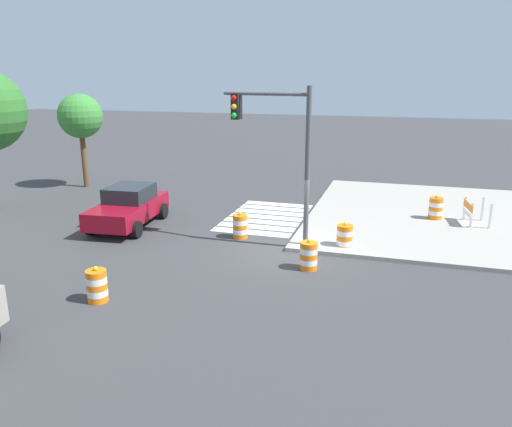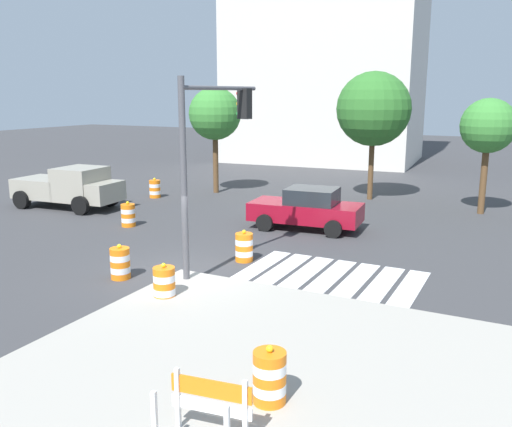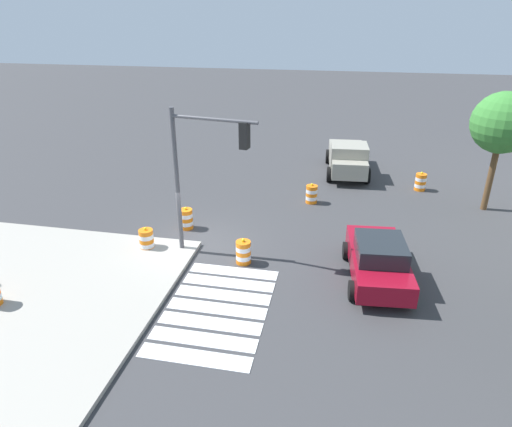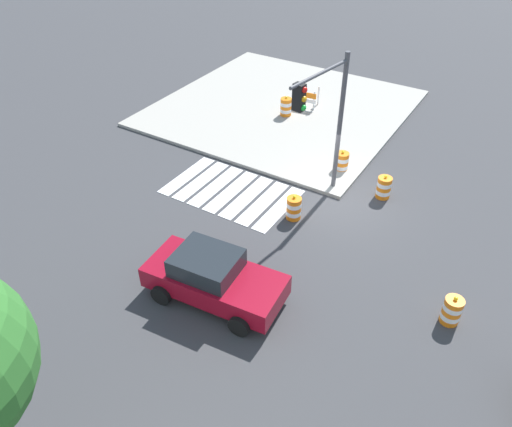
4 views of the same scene
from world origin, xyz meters
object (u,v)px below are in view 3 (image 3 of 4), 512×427
object	(u,v)px
traffic_light_pole	(203,159)
pickup_truck	(348,158)
traffic_barrel_crosswalk_end	(186,219)
street_tree_streetside_near	(503,123)
traffic_barrel_median_near	(420,182)
traffic_barrel_median_far	(147,240)
traffic_barrel_far_curb	(243,252)
sports_car	(378,259)
traffic_barrel_near_corner	(312,194)

from	to	relation	value
traffic_light_pole	pickup_truck	bearing A→B (deg)	154.46
pickup_truck	traffic_light_pole	size ratio (longest dim) A/B	0.96
traffic_barrel_crosswalk_end	street_tree_streetside_near	xyz separation A→B (m)	(-4.78, 13.27, 3.69)
traffic_barrel_median_near	traffic_barrel_median_far	bearing A→B (deg)	-51.90
traffic_barrel_far_curb	traffic_light_pole	distance (m)	3.77
traffic_barrel_far_curb	street_tree_streetside_near	distance (m)	12.99
sports_car	traffic_barrel_near_corner	bearing A→B (deg)	-156.50
traffic_barrel_median_far	street_tree_streetside_near	bearing A→B (deg)	116.22
sports_car	street_tree_streetside_near	size ratio (longest dim) A/B	0.80
traffic_barrel_median_near	traffic_barrel_median_far	xyz separation A→B (m)	(8.98, -11.46, 0.00)
street_tree_streetside_near	traffic_barrel_near_corner	bearing A→B (deg)	-84.17
traffic_barrel_crosswalk_end	traffic_barrel_median_far	bearing A→B (deg)	-21.77
traffic_barrel_median_far	traffic_light_pole	bearing A→B (deg)	91.86
traffic_barrel_crosswalk_end	traffic_light_pole	xyz separation A→B (m)	(2.11, 1.61, 3.46)
traffic_barrel_near_corner	pickup_truck	bearing A→B (deg)	160.59
traffic_light_pole	traffic_barrel_median_near	bearing A→B (deg)	134.78
traffic_barrel_far_curb	traffic_light_pole	xyz separation A→B (m)	(-0.27, -1.47, 3.46)
street_tree_streetside_near	pickup_truck	bearing A→B (deg)	-120.41
traffic_barrel_far_curb	traffic_light_pole	world-z (taller)	traffic_light_pole
sports_car	traffic_light_pole	distance (m)	7.05
traffic_barrel_median_far	street_tree_streetside_near	distance (m)	16.20
traffic_barrel_crosswalk_end	traffic_barrel_median_near	distance (m)	12.58
traffic_barrel_far_curb	street_tree_streetside_near	bearing A→B (deg)	125.08
sports_car	street_tree_streetside_near	bearing A→B (deg)	143.99
sports_car	traffic_light_pole	world-z (taller)	traffic_light_pole
sports_car	traffic_barrel_near_corner	size ratio (longest dim) A/B	4.36
sports_car	traffic_barrel_far_curb	world-z (taller)	sports_car
traffic_barrel_median_near	traffic_light_pole	world-z (taller)	traffic_light_pole
pickup_truck	traffic_light_pole	bearing A→B (deg)	-25.54
traffic_barrel_near_corner	sports_car	bearing A→B (deg)	23.50
pickup_truck	street_tree_streetside_near	bearing A→B (deg)	59.59
traffic_barrel_near_corner	street_tree_streetside_near	xyz separation A→B (m)	(-0.84, 8.18, 3.69)
traffic_barrel_median_far	traffic_light_pole	distance (m)	4.26
traffic_barrel_far_curb	pickup_truck	bearing A→B (deg)	161.60
pickup_truck	traffic_barrel_crosswalk_end	distance (m)	10.95
traffic_barrel_crosswalk_end	traffic_barrel_median_far	xyz separation A→B (m)	(2.19, -0.87, 0.00)
pickup_truck	traffic_barrel_median_near	xyz separation A→B (m)	(1.82, 3.85, -0.52)
traffic_barrel_median_near	traffic_barrel_far_curb	size ratio (longest dim) A/B	1.00
sports_car	traffic_barrel_near_corner	distance (m)	7.12
traffic_barrel_near_corner	traffic_barrel_median_near	world-z (taller)	same
sports_car	street_tree_streetside_near	xyz separation A→B (m)	(-7.36, 5.35, 3.33)
sports_car	traffic_barrel_near_corner	xyz separation A→B (m)	(-6.52, -2.84, -0.36)
sports_car	traffic_barrel_far_curb	bearing A→B (deg)	-92.36
traffic_barrel_crosswalk_end	traffic_barrel_far_curb	world-z (taller)	same
traffic_barrel_near_corner	traffic_barrel_median_near	size ratio (longest dim) A/B	1.00
street_tree_streetside_near	traffic_barrel_far_curb	bearing A→B (deg)	-54.92
traffic_barrel_near_corner	traffic_barrel_far_curb	xyz separation A→B (m)	(6.32, -2.01, 0.00)
pickup_truck	traffic_barrel_far_curb	size ratio (longest dim) A/B	5.17
sports_car	traffic_barrel_median_far	xyz separation A→B (m)	(-0.39, -8.80, -0.36)
traffic_barrel_crosswalk_end	traffic_light_pole	bearing A→B (deg)	37.42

